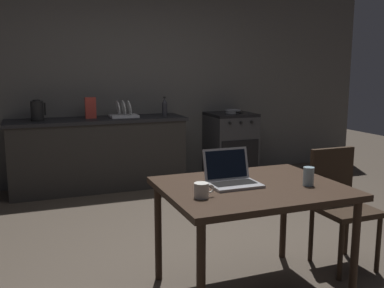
{
  "coord_description": "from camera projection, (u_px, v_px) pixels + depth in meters",
  "views": [
    {
      "loc": [
        -1.41,
        -3.12,
        1.49
      ],
      "look_at": [
        0.04,
        0.63,
        0.79
      ],
      "focal_mm": 40.73,
      "sensor_mm": 36.0,
      "label": 1
    }
  ],
  "objects": [
    {
      "name": "back_wall",
      "position": [
        158.0,
        79.0,
        5.89
      ],
      "size": [
        6.4,
        0.1,
        2.67
      ],
      "primitive_type": "cube",
      "color": "#55524F",
      "rests_on": "ground_plane"
    },
    {
      "name": "ground_plane",
      "position": [
        215.0,
        250.0,
        3.62
      ],
      "size": [
        12.0,
        12.0,
        0.0
      ],
      "primitive_type": "plane",
      "color": "#473D33"
    },
    {
      "name": "kitchen_counter",
      "position": [
        99.0,
        153.0,
        5.41
      ],
      "size": [
        2.16,
        0.64,
        0.88
      ],
      "color": "#282623",
      "rests_on": "ground_plane"
    },
    {
      "name": "bottle",
      "position": [
        165.0,
        107.0,
        5.57
      ],
      "size": [
        0.07,
        0.07,
        0.25
      ],
      "color": "#2D2D33",
      "rests_on": "kitchen_counter"
    },
    {
      "name": "coffee_mug",
      "position": [
        202.0,
        190.0,
        2.53
      ],
      "size": [
        0.13,
        0.09,
        0.09
      ],
      "color": "silver",
      "rests_on": "dining_table"
    },
    {
      "name": "laptop",
      "position": [
        232.0,
        178.0,
        2.82
      ],
      "size": [
        0.32,
        0.28,
        0.22
      ],
      "rotation": [
        0.0,
        0.0,
        -0.1
      ],
      "color": "#99999E",
      "rests_on": "dining_table"
    },
    {
      "name": "stove_oven",
      "position": [
        230.0,
        144.0,
        6.05
      ],
      "size": [
        0.6,
        0.62,
        0.88
      ],
      "color": "#2D2D30",
      "rests_on": "ground_plane"
    },
    {
      "name": "frying_pan",
      "position": [
        233.0,
        111.0,
        5.96
      ],
      "size": [
        0.22,
        0.39,
        0.05
      ],
      "color": "gray",
      "rests_on": "stove_oven"
    },
    {
      "name": "drinking_glass",
      "position": [
        309.0,
        176.0,
        2.79
      ],
      "size": [
        0.07,
        0.07,
        0.12
      ],
      "color": "#99B7C6",
      "rests_on": "dining_table"
    },
    {
      "name": "electric_kettle",
      "position": [
        37.0,
        111.0,
        5.07
      ],
      "size": [
        0.17,
        0.15,
        0.25
      ],
      "color": "black",
      "rests_on": "kitchen_counter"
    },
    {
      "name": "chair",
      "position": [
        339.0,
        199.0,
        3.3
      ],
      "size": [
        0.4,
        0.4,
        0.89
      ],
      "rotation": [
        0.0,
        0.0,
        0.28
      ],
      "color": "#2D2116",
      "rests_on": "ground_plane"
    },
    {
      "name": "cereal_box",
      "position": [
        91.0,
        108.0,
        5.3
      ],
      "size": [
        0.13,
        0.05,
        0.26
      ],
      "color": "#B2382D",
      "rests_on": "kitchen_counter"
    },
    {
      "name": "dining_table",
      "position": [
        251.0,
        196.0,
        2.82
      ],
      "size": [
        1.15,
        0.91,
        0.74
      ],
      "color": "#332319",
      "rests_on": "ground_plane"
    },
    {
      "name": "dish_rack",
      "position": [
        124.0,
        113.0,
        5.44
      ],
      "size": [
        0.34,
        0.26,
        0.21
      ],
      "color": "silver",
      "rests_on": "kitchen_counter"
    }
  ]
}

